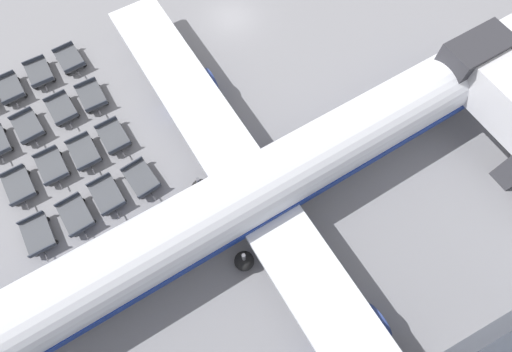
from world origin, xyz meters
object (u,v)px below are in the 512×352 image
at_px(baggage_dolly_row_mid_a_col_b, 28,127).
at_px(baggage_dolly_row_mid_b_col_c, 84,152).
at_px(baggage_dolly_row_far_col_d, 141,179).
at_px(baggage_dolly_row_mid_b_col_a, 39,73).
at_px(baggage_dolly_row_mid_a_col_c, 52,167).
at_px(baggage_dolly_row_far_col_b, 92,96).
at_px(baggage_dolly_row_mid_b_col_b, 62,109).
at_px(baggage_dolly_row_near_col_c, 19,186).
at_px(baggage_dolly_row_mid_b_col_d, 107,195).
at_px(baggage_dolly_row_mid_a_col_d, 76,216).
at_px(baggage_dolly_row_near_col_d, 38,235).
at_px(baggage_dolly_row_mid_a_col_a, 10,89).
at_px(airplane, 270,182).
at_px(baggage_dolly_row_far_col_a, 70,59).
at_px(baggage_dolly_row_far_col_c, 114,137).

height_order(baggage_dolly_row_mid_a_col_b, baggage_dolly_row_mid_b_col_c, same).
bearing_deg(baggage_dolly_row_far_col_d, baggage_dolly_row_mid_b_col_a, -161.55).
relative_size(baggage_dolly_row_mid_a_col_b, baggage_dolly_row_far_col_d, 1.00).
bearing_deg(baggage_dolly_row_mid_b_col_c, baggage_dolly_row_mid_a_col_b, -141.71).
relative_size(baggage_dolly_row_mid_a_col_c, baggage_dolly_row_far_col_b, 1.00).
height_order(baggage_dolly_row_mid_b_col_c, baggage_dolly_row_far_col_d, same).
bearing_deg(baggage_dolly_row_mid_b_col_b, baggage_dolly_row_far_col_b, 93.29).
xyz_separation_m(baggage_dolly_row_mid_a_col_c, baggage_dolly_row_mid_b_col_a, (-8.69, 1.24, 0.00)).
bearing_deg(baggage_dolly_row_mid_b_col_c, baggage_dolly_row_mid_a_col_c, -87.85).
relative_size(baggage_dolly_row_near_col_c, baggage_dolly_row_mid_b_col_b, 1.00).
xyz_separation_m(baggage_dolly_row_mid_b_col_d, baggage_dolly_row_far_col_d, (-0.11, 2.54, 0.00)).
bearing_deg(baggage_dolly_row_mid_a_col_d, baggage_dolly_row_mid_a_col_c, -173.40).
distance_m(baggage_dolly_row_near_col_c, baggage_dolly_row_far_col_d, 8.50).
distance_m(baggage_dolly_row_mid_a_col_d, baggage_dolly_row_mid_b_col_a, 13.06).
bearing_deg(baggage_dolly_row_mid_b_col_b, baggage_dolly_row_mid_b_col_a, -170.65).
xyz_separation_m(baggage_dolly_row_near_col_c, baggage_dolly_row_near_col_d, (4.08, 0.34, 0.00)).
xyz_separation_m(baggage_dolly_row_mid_a_col_a, baggage_dolly_row_mid_a_col_b, (4.09, 0.45, 0.00)).
bearing_deg(baggage_dolly_row_mid_b_col_c, baggage_dolly_row_near_col_c, -83.40).
relative_size(baggage_dolly_row_mid_a_col_d, baggage_dolly_row_far_col_d, 1.00).
height_order(baggage_dolly_row_mid_a_col_a, baggage_dolly_row_far_col_d, same).
xyz_separation_m(baggage_dolly_row_mid_a_col_a, baggage_dolly_row_mid_a_col_c, (8.16, 1.22, 0.00)).
bearing_deg(airplane, baggage_dolly_row_mid_b_col_b, -141.13).
distance_m(baggage_dolly_row_mid_b_col_c, baggage_dolly_row_far_col_a, 9.01).
relative_size(baggage_dolly_row_near_col_d, baggage_dolly_row_mid_a_col_c, 1.00).
bearing_deg(baggage_dolly_row_mid_b_col_c, baggage_dolly_row_mid_b_col_b, -174.14).
distance_m(baggage_dolly_row_mid_a_col_b, baggage_dolly_row_mid_a_col_c, 4.14).
bearing_deg(baggage_dolly_row_far_col_a, baggage_dolly_row_near_col_c, -33.47).
height_order(baggage_dolly_row_near_col_c, baggage_dolly_row_far_col_a, same).
xyz_separation_m(airplane, baggage_dolly_row_near_col_d, (-4.43, -14.90, -2.59)).
bearing_deg(baggage_dolly_row_mid_b_col_a, baggage_dolly_row_mid_b_col_b, 9.35).
distance_m(baggage_dolly_row_far_col_b, baggage_dolly_row_far_col_d, 8.45).
relative_size(baggage_dolly_row_mid_a_col_a, baggage_dolly_row_far_col_d, 0.99).
height_order(baggage_dolly_row_near_col_d, baggage_dolly_row_mid_b_col_c, same).
bearing_deg(baggage_dolly_row_near_col_c, baggage_dolly_row_mid_a_col_a, 171.86).
bearing_deg(baggage_dolly_row_mid_b_col_a, baggage_dolly_row_mid_b_col_c, 7.57).
xyz_separation_m(baggage_dolly_row_mid_a_col_a, baggage_dolly_row_far_col_b, (3.53, 5.53, 0.00)).
relative_size(baggage_dolly_row_far_col_a, baggage_dolly_row_far_col_d, 1.00).
bearing_deg(baggage_dolly_row_mid_b_col_b, baggage_dolly_row_far_col_d, 22.76).
height_order(baggage_dolly_row_mid_a_col_a, baggage_dolly_row_mid_b_col_c, same).
height_order(baggage_dolly_row_far_col_a, baggage_dolly_row_far_col_b, same).
height_order(baggage_dolly_row_mid_a_col_d, baggage_dolly_row_mid_b_col_c, same).
bearing_deg(airplane, baggage_dolly_row_mid_a_col_a, -140.76).
height_order(baggage_dolly_row_mid_b_col_b, baggage_dolly_row_mid_b_col_d, same).
relative_size(baggage_dolly_row_far_col_b, baggage_dolly_row_far_col_c, 0.99).
xyz_separation_m(airplane, baggage_dolly_row_mid_a_col_b, (-13.05, -13.55, -2.59)).
xyz_separation_m(baggage_dolly_row_far_col_a, baggage_dolly_row_far_col_d, (12.74, 1.59, 0.00)).
distance_m(baggage_dolly_row_mid_a_col_c, baggage_dolly_row_mid_b_col_b, 4.89).
height_order(baggage_dolly_row_mid_a_col_a, baggage_dolly_row_mid_b_col_a, same).
bearing_deg(baggage_dolly_row_far_col_d, baggage_dolly_row_far_col_b, -172.74).
bearing_deg(baggage_dolly_row_far_col_d, baggage_dolly_row_mid_a_col_a, -151.01).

